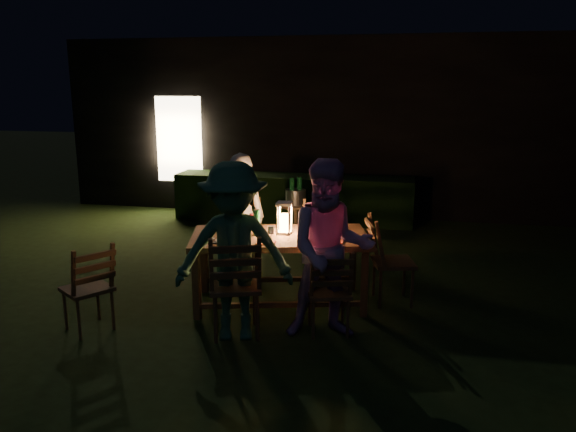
% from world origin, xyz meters
% --- Properties ---
extents(garden_envelope, '(40.00, 40.00, 3.20)m').
position_xyz_m(garden_envelope, '(-0.01, 6.15, 1.58)').
color(garden_envelope, black).
rests_on(garden_envelope, ground).
extents(dining_table, '(2.06, 1.38, 0.79)m').
position_xyz_m(dining_table, '(0.14, -0.15, 0.71)').
color(dining_table, '#54361C').
rests_on(dining_table, ground).
extents(chair_near_left, '(0.62, 0.64, 1.07)m').
position_xyz_m(chair_near_left, '(-0.10, -1.01, 0.32)').
color(chair_near_left, '#54361C').
rests_on(chair_near_left, ground).
extents(chair_near_right, '(0.51, 0.53, 0.91)m').
position_xyz_m(chair_near_right, '(0.77, -0.79, 0.27)').
color(chair_near_right, '#54361C').
rests_on(chair_near_right, ground).
extents(chair_far_left, '(0.56, 0.59, 1.04)m').
position_xyz_m(chair_far_left, '(-0.49, 0.49, 0.32)').
color(chair_far_left, '#54361C').
rests_on(chair_far_left, ground).
extents(chair_far_right, '(0.57, 0.60, 1.02)m').
position_xyz_m(chair_far_right, '(0.48, 0.73, 0.31)').
color(chair_far_right, '#54361C').
rests_on(chair_far_right, ground).
extents(chair_end, '(0.58, 0.55, 1.01)m').
position_xyz_m(chair_end, '(1.33, 0.15, 0.31)').
color(chair_end, '#54361C').
rests_on(chair_end, ground).
extents(chair_spare, '(0.60, 0.60, 0.93)m').
position_xyz_m(chair_spare, '(-1.54, -1.21, 0.28)').
color(chair_spare, '#54361C').
rests_on(chair_spare, ground).
extents(person_house_side, '(0.65, 0.51, 1.58)m').
position_xyz_m(person_house_side, '(-0.50, 0.53, 0.79)').
color(person_house_side, white).
rests_on(person_house_side, ground).
extents(person_opp_right, '(0.97, 0.84, 1.72)m').
position_xyz_m(person_opp_right, '(0.78, -0.83, 0.86)').
color(person_opp_right, '#D995CB').
rests_on(person_opp_right, ground).
extents(person_opp_left, '(1.22, 0.88, 1.70)m').
position_xyz_m(person_opp_left, '(-0.09, -1.06, 0.85)').
color(person_opp_left, '#336744').
rests_on(person_opp_left, ground).
extents(lantern, '(0.16, 0.16, 0.35)m').
position_xyz_m(lantern, '(0.18, -0.09, 0.94)').
color(lantern, white).
rests_on(lantern, dining_table).
extents(plate_far_left, '(0.25, 0.25, 0.01)m').
position_xyz_m(plate_far_left, '(-0.45, -0.07, 0.79)').
color(plate_far_left, white).
rests_on(plate_far_left, dining_table).
extents(plate_near_left, '(0.25, 0.25, 0.01)m').
position_xyz_m(plate_near_left, '(-0.34, -0.50, 0.79)').
color(plate_near_left, white).
rests_on(plate_near_left, dining_table).
extents(plate_far_right, '(0.25, 0.25, 0.01)m').
position_xyz_m(plate_far_right, '(0.52, 0.17, 0.79)').
color(plate_far_right, white).
rests_on(plate_far_right, dining_table).
extents(plate_near_right, '(0.25, 0.25, 0.01)m').
position_xyz_m(plate_near_right, '(0.63, -0.25, 0.79)').
color(plate_near_right, white).
rests_on(plate_near_right, dining_table).
extents(wineglass_a, '(0.06, 0.06, 0.18)m').
position_xyz_m(wineglass_a, '(-0.22, 0.05, 0.88)').
color(wineglass_a, '#59070F').
rests_on(wineglass_a, dining_table).
extents(wineglass_b, '(0.06, 0.06, 0.18)m').
position_xyz_m(wineglass_b, '(-0.53, -0.45, 0.88)').
color(wineglass_b, '#59070F').
rests_on(wineglass_b, dining_table).
extents(wineglass_c, '(0.06, 0.06, 0.18)m').
position_xyz_m(wineglass_c, '(0.50, -0.35, 0.88)').
color(wineglass_c, '#59070F').
rests_on(wineglass_c, dining_table).
extents(wineglass_d, '(0.06, 0.06, 0.18)m').
position_xyz_m(wineglass_d, '(0.70, 0.18, 0.88)').
color(wineglass_d, '#59070F').
rests_on(wineglass_d, dining_table).
extents(wineglass_e, '(0.06, 0.06, 0.18)m').
position_xyz_m(wineglass_e, '(0.12, -0.47, 0.88)').
color(wineglass_e, silver).
rests_on(wineglass_e, dining_table).
extents(bottle_table, '(0.07, 0.07, 0.28)m').
position_xyz_m(bottle_table, '(-0.10, -0.21, 0.93)').
color(bottle_table, '#0F471E').
rests_on(bottle_table, dining_table).
extents(napkin_left, '(0.18, 0.14, 0.01)m').
position_xyz_m(napkin_left, '(0.07, -0.50, 0.79)').
color(napkin_left, red).
rests_on(napkin_left, dining_table).
extents(napkin_right, '(0.18, 0.14, 0.01)m').
position_xyz_m(napkin_right, '(0.75, -0.31, 0.79)').
color(napkin_right, red).
rests_on(napkin_right, dining_table).
extents(phone, '(0.14, 0.07, 0.01)m').
position_xyz_m(phone, '(-0.39, -0.60, 0.79)').
color(phone, black).
rests_on(phone, dining_table).
extents(side_table, '(0.48, 0.48, 0.65)m').
position_xyz_m(side_table, '(-0.13, 2.09, 0.57)').
color(side_table, brown).
rests_on(side_table, ground).
extents(ice_bucket, '(0.30, 0.30, 0.22)m').
position_xyz_m(ice_bucket, '(-0.13, 2.09, 0.76)').
color(ice_bucket, '#A5A8AD').
rests_on(ice_bucket, side_table).
extents(bottle_bucket_a, '(0.07, 0.07, 0.32)m').
position_xyz_m(bottle_bucket_a, '(-0.18, 2.05, 0.81)').
color(bottle_bucket_a, '#0F471E').
rests_on(bottle_bucket_a, side_table).
extents(bottle_bucket_b, '(0.07, 0.07, 0.32)m').
position_xyz_m(bottle_bucket_b, '(-0.08, 2.13, 0.81)').
color(bottle_bucket_b, '#0F471E').
rests_on(bottle_bucket_b, side_table).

